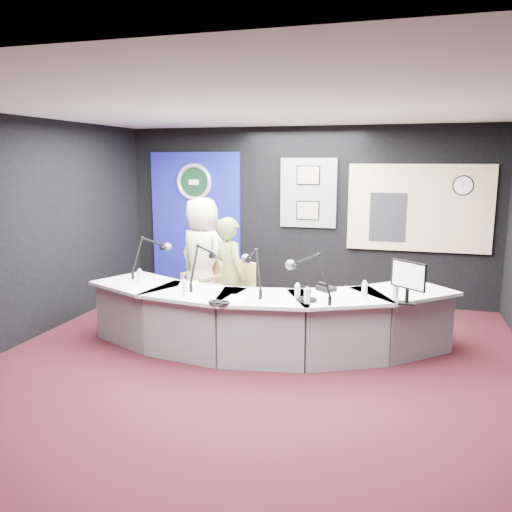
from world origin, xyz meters
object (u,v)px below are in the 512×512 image
(person_man, at_px, (202,258))
(armchair_left, at_px, (203,282))
(armchair_right, at_px, (230,296))
(broadcast_desk, at_px, (262,319))
(person_woman, at_px, (230,277))

(person_man, bearing_deg, armchair_left, -0.00)
(armchair_right, bearing_deg, person_man, 164.14)
(broadcast_desk, bearing_deg, person_woman, 143.37)
(armchair_right, distance_m, person_woman, 0.26)
(armchair_left, relative_size, person_woman, 0.67)
(armchair_right, bearing_deg, person_woman, 0.00)
(armchair_left, bearing_deg, person_woman, -12.09)
(armchair_left, bearing_deg, person_man, 0.00)
(armchair_right, xyz_separation_m, person_man, (-0.63, 0.62, 0.36))
(armchair_left, height_order, person_woman, person_woman)
(broadcast_desk, relative_size, armchair_left, 4.30)
(person_woman, bearing_deg, armchair_left, -7.09)
(broadcast_desk, distance_m, armchair_right, 0.70)
(armchair_left, bearing_deg, armchair_right, -12.09)
(armchair_left, relative_size, armchair_right, 1.02)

